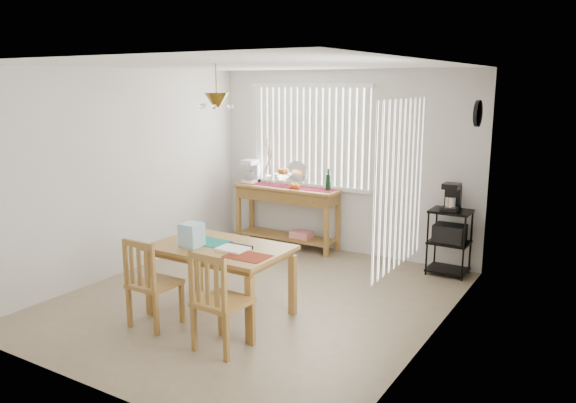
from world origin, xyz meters
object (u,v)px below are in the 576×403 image
Objects in this scene: chair_left at (152,283)px; chair_right at (220,302)px; wire_cart at (449,236)px; cart_items at (452,198)px; sideboard at (287,202)px; dining_table at (220,254)px.

chair_right reaches higher than chair_left.
wire_cart is 2.43× the size of cart_items.
chair_left reaches higher than wire_cart.
dining_table is at bearing -74.02° from sideboard.
cart_items is at bearing 69.56° from chair_right.
chair_left reaches higher than dining_table.
sideboard is 4.67× the size of cart_items.
dining_table is 0.85m from chair_right.
dining_table is (-1.69, -2.53, 0.16)m from wire_cart.
cart_items is 3.07m from dining_table.
sideboard is at bearing -179.83° from cart_items.
wire_cart reaches higher than dining_table.
chair_left is at bearing -123.78° from wire_cart.
sideboard is 1.15× the size of dining_table.
chair_left is (-2.10, -3.13, -0.05)m from wire_cart.
chair_right is at bearing -68.99° from sideboard.
cart_items is 3.46m from chair_right.
cart_items is 0.25× the size of dining_table.
chair_right is (1.23, -3.19, -0.22)m from sideboard.
sideboard is at bearing 179.96° from wire_cart.
chair_left is (-2.10, -3.14, -0.55)m from cart_items.
wire_cart is at bearing 56.20° from dining_table.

